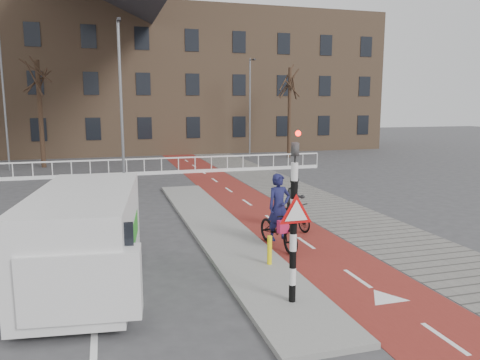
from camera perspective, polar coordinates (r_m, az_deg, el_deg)
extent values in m
plane|color=#38383A|center=(11.97, 5.32, -10.96)|extent=(120.00, 120.00, 0.00)
cube|color=maroon|center=(21.60, -0.69, -1.69)|extent=(2.50, 60.00, 0.01)
cube|color=slate|center=(22.50, 6.19, -1.30)|extent=(3.00, 60.00, 0.01)
cube|color=gray|center=(15.39, -2.62, -6.06)|extent=(1.80, 16.00, 0.12)
cylinder|color=black|center=(9.51, 6.52, -6.51)|extent=(0.14, 0.14, 2.88)
imported|color=black|center=(9.18, 6.73, 4.60)|extent=(0.13, 0.16, 0.80)
cylinder|color=#FF0C05|center=(9.04, 7.10, 5.67)|extent=(0.11, 0.02, 0.11)
cylinder|color=yellow|center=(11.94, 3.63, -8.52)|extent=(0.12, 0.12, 0.74)
imported|color=black|center=(13.59, 4.74, -5.98)|extent=(1.05, 2.19, 1.11)
imported|color=#171844|center=(13.43, 4.77, -3.31)|extent=(0.76, 0.56, 1.92)
cube|color=#BA1A47|center=(13.01, 5.26, -5.68)|extent=(0.31, 0.22, 0.35)
imported|color=black|center=(15.59, 6.71, -4.25)|extent=(0.83, 1.68, 0.98)
imported|color=black|center=(15.47, 6.75, -2.39)|extent=(0.86, 0.74, 1.53)
cube|color=silver|center=(11.13, -18.30, -6.53)|extent=(2.68, 5.40, 2.08)
cube|color=green|center=(11.25, -23.65, -7.21)|extent=(0.42, 3.30, 0.55)
cube|color=green|center=(11.16, -12.85, -6.78)|extent=(0.42, 3.30, 0.55)
cube|color=black|center=(8.87, -18.90, -7.93)|extent=(1.86, 0.27, 0.90)
cylinder|color=black|center=(9.96, -24.81, -13.90)|extent=(0.34, 0.75, 0.73)
cylinder|color=black|center=(9.64, -14.34, -14.09)|extent=(0.34, 0.75, 0.73)
cylinder|color=black|center=(13.19, -20.76, -7.95)|extent=(0.34, 0.75, 0.73)
cylinder|color=black|center=(12.95, -13.01, -7.89)|extent=(0.34, 0.75, 0.73)
cube|color=silver|center=(27.63, -17.84, 2.27)|extent=(28.00, 0.08, 0.08)
cube|color=silver|center=(27.74, -17.75, 0.53)|extent=(28.00, 0.10, 0.20)
cube|color=#7F6047|center=(42.48, -14.93, 11.56)|extent=(46.00, 10.00, 12.00)
cylinder|color=black|center=(32.86, -23.15, 7.35)|extent=(0.30, 0.30, 6.84)
cylinder|color=black|center=(36.03, 6.04, 8.11)|extent=(0.26, 0.26, 6.77)
cylinder|color=slate|center=(21.07, -14.25, 8.14)|extent=(0.12, 0.12, 7.60)
cylinder|color=slate|center=(32.06, -26.80, 8.56)|extent=(0.12, 0.12, 8.49)
cylinder|color=slate|center=(35.97, 1.20, 8.67)|extent=(0.12, 0.12, 7.42)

